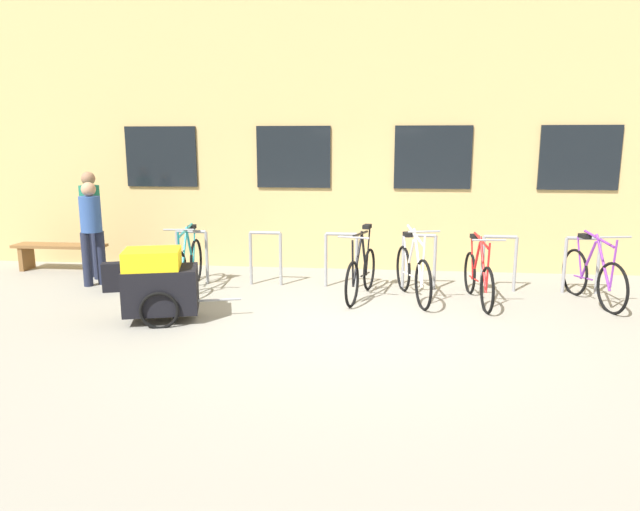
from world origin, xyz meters
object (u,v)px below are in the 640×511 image
at_px(bicycle_purple, 593,276).
at_px(person_browsing, 91,227).
at_px(bicycle_black, 361,272).
at_px(bicycle_teal, 188,265).
at_px(wooden_bench, 60,251).
at_px(person_by_bench, 91,217).
at_px(bicycle_white, 413,273).
at_px(backpack, 112,277).
at_px(bicycle_red, 478,277).
at_px(bike_trailer, 159,283).

height_order(bicycle_purple, person_browsing, person_browsing).
xyz_separation_m(bicycle_black, bicycle_teal, (-2.64, 0.09, 0.02)).
distance_m(wooden_bench, person_browsing, 1.59).
xyz_separation_m(bicycle_teal, person_browsing, (-1.60, 0.16, 0.55)).
relative_size(person_by_bench, person_browsing, 1.08).
bearing_deg(person_browsing, wooden_bench, 140.13).
xyz_separation_m(bicycle_black, person_browsing, (-4.23, 0.25, 0.57)).
height_order(bicycle_white, person_browsing, person_browsing).
relative_size(bicycle_purple, person_browsing, 1.00).
bearing_deg(backpack, bicycle_red, -18.67).
xyz_separation_m(bicycle_red, bicycle_white, (-0.91, 0.06, 0.02)).
xyz_separation_m(wooden_bench, person_browsing, (1.13, -0.95, 0.60)).
bearing_deg(bicycle_white, bicycle_black, 177.50).
distance_m(bicycle_red, bicycle_white, 0.92).
bearing_deg(bicycle_purple, wooden_bench, 172.31).
height_order(bicycle_red, person_by_bench, person_by_bench).
relative_size(bicycle_purple, wooden_bench, 1.01).
bearing_deg(person_by_bench, bike_trailer, -46.91).
height_order(bicycle_purple, wooden_bench, bicycle_purple).
height_order(wooden_bench, person_browsing, person_browsing).
bearing_deg(backpack, bicycle_teal, -10.15).
relative_size(bicycle_red, bicycle_purple, 1.01).
height_order(bicycle_purple, bike_trailer, bicycle_purple).
distance_m(bicycle_black, bike_trailer, 2.86).
bearing_deg(wooden_bench, bicycle_red, -10.36).
relative_size(bicycle_teal, person_by_bench, 0.99).
distance_m(bicycle_white, wooden_bench, 6.23).
height_order(bicycle_teal, backpack, bicycle_teal).
bearing_deg(person_browsing, bicycle_teal, -5.76).
bearing_deg(bicycle_teal, bicycle_red, -2.35).
distance_m(bicycle_purple, wooden_bench, 8.69).
xyz_separation_m(bicycle_purple, person_by_bench, (-7.73, 0.69, 0.64)).
bearing_deg(bicycle_purple, person_by_bench, 174.87).
bearing_deg(wooden_bench, bike_trailer, -42.10).
xyz_separation_m(bicycle_white, wooden_bench, (-6.11, 1.23, -0.04)).
bearing_deg(wooden_bench, backpack, -38.96).
distance_m(bicycle_teal, person_browsing, 1.70).
xyz_separation_m(bike_trailer, backpack, (-1.29, 1.31, -0.26)).
bearing_deg(bicycle_teal, backpack, -171.53).
bearing_deg(bicycle_teal, bike_trailer, -84.65).
bearing_deg(bike_trailer, backpack, 134.43).
height_order(bicycle_black, bicycle_red, bicycle_black).
relative_size(person_by_bench, backpack, 4.01).
xyz_separation_m(bicycle_purple, wooden_bench, (-8.62, 1.16, -0.04)).
height_order(bicycle_black, wooden_bench, bicycle_black).
distance_m(bicycle_teal, bicycle_purple, 5.89).
distance_m(bicycle_black, bicycle_purple, 3.25).
xyz_separation_m(bicycle_teal, wooden_bench, (-2.73, 1.11, -0.05)).
height_order(bicycle_red, person_browsing, person_browsing).
xyz_separation_m(bike_trailer, wooden_bench, (-2.87, 2.59, -0.14)).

